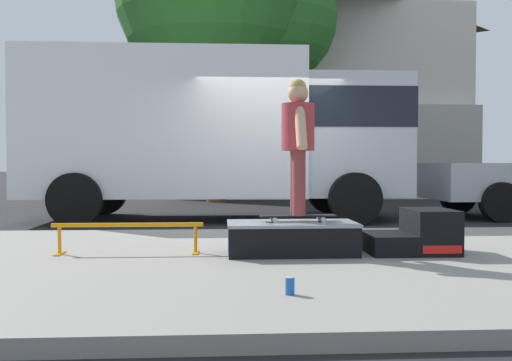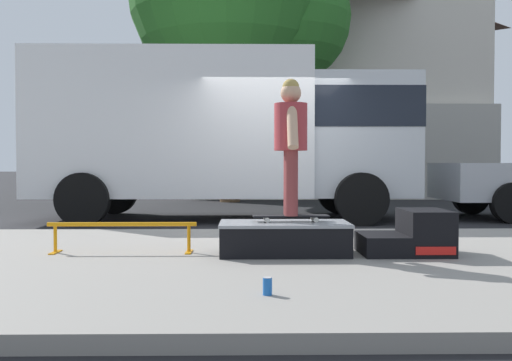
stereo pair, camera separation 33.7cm
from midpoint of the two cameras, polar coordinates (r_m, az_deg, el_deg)
ground_plane at (r=8.67m, az=3.56°, el=-5.26°), size 140.00×140.00×0.00m
sidewalk_slab at (r=5.70m, az=5.94°, el=-8.28°), size 50.00×5.00×0.12m
skate_box at (r=5.88m, az=4.49°, el=-5.64°), size 1.32×0.68×0.33m
kicker_ramp at (r=6.14m, az=16.80°, el=-5.28°), size 0.89×0.68×0.45m
grind_rail at (r=6.08m, az=-11.66°, el=-4.82°), size 1.55×0.28×0.32m
skateboard at (r=5.92m, az=5.10°, el=-3.58°), size 0.79×0.23×0.07m
skater_kid at (r=5.90m, az=5.13°, el=4.53°), size 0.34×0.72×1.40m
soda_can at (r=4.09m, az=3.55°, el=-10.48°), size 0.07×0.07×0.13m
box_truck at (r=10.80m, az=-2.08°, el=5.15°), size 6.91×2.63×3.05m
house_behind at (r=21.19m, az=7.58°, el=10.33°), size 9.54×8.22×8.40m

